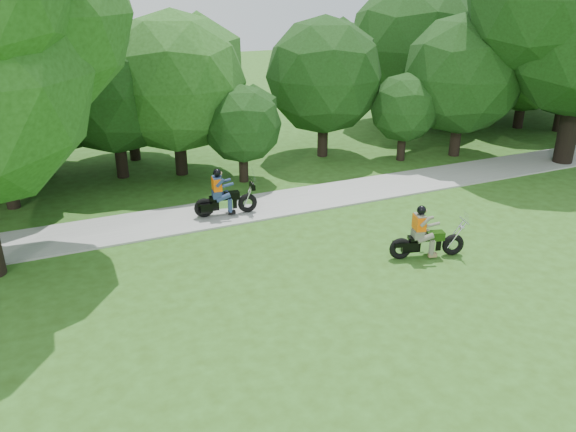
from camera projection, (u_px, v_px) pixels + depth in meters
ground at (494, 310)px, 12.76m from camera, size 100.00×100.00×0.00m
walkway at (330, 195)px, 19.49m from camera, size 60.00×2.20×0.06m
tree_line at (265, 65)px, 23.61m from camera, size 39.90×12.41×7.65m
chopper_motorcycle at (424, 238)px, 14.98m from camera, size 2.09×0.88×1.51m
touring_motorcycle at (222, 199)px, 17.54m from camera, size 2.03×0.74×1.54m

